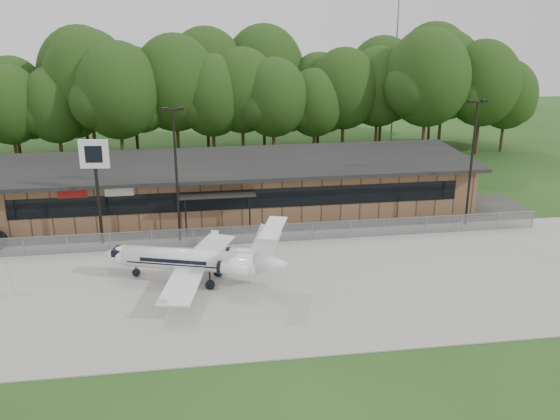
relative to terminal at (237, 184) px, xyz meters
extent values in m
plane|color=#234318|center=(0.00, -23.94, -2.18)|extent=(160.00, 160.00, 0.00)
cube|color=#9E9B93|center=(0.00, -15.94, -2.14)|extent=(64.00, 18.00, 0.08)
cube|color=#383835|center=(0.00, -4.44, -2.15)|extent=(50.00, 9.00, 0.06)
cube|color=brown|center=(0.00, 0.06, -0.18)|extent=(40.00, 10.00, 4.00)
cube|color=black|center=(0.00, -4.96, 0.12)|extent=(36.00, 0.08, 1.60)
cube|color=black|center=(0.00, -0.44, 1.97)|extent=(41.00, 11.50, 0.30)
cube|color=black|center=(-2.00, -5.54, 0.82)|extent=(6.00, 1.60, 0.20)
cube|color=maroon|center=(-13.00, -4.99, 1.22)|extent=(2.20, 0.06, 0.70)
cube|color=silver|center=(-9.50, -4.99, 1.22)|extent=(2.20, 0.06, 0.70)
cube|color=gray|center=(0.00, -8.94, -1.43)|extent=(46.00, 0.03, 1.50)
cube|color=gray|center=(0.00, -8.94, -0.68)|extent=(46.00, 0.04, 0.04)
cylinder|color=gray|center=(22.00, 24.06, 10.32)|extent=(0.20, 0.20, 25.00)
cylinder|color=black|center=(-5.00, -7.44, 2.82)|extent=(0.18, 0.18, 10.00)
cube|color=black|center=(-5.00, -7.44, 7.87)|extent=(1.20, 0.12, 0.12)
cube|color=black|center=(-5.55, -7.44, 7.94)|extent=(0.45, 0.30, 0.22)
cube|color=black|center=(-4.45, -7.44, 7.94)|extent=(0.45, 0.30, 0.22)
cylinder|color=black|center=(18.00, -7.44, 2.82)|extent=(0.18, 0.18, 10.00)
cube|color=black|center=(18.00, -7.44, 7.87)|extent=(1.20, 0.12, 0.12)
cube|color=black|center=(17.45, -7.44, 7.94)|extent=(0.45, 0.30, 0.22)
cube|color=black|center=(18.55, -7.44, 7.94)|extent=(0.45, 0.30, 0.22)
cylinder|color=white|center=(-4.30, -14.85, -0.67)|extent=(8.87, 4.10, 1.42)
cone|color=white|center=(-9.36, -13.20, -0.67)|extent=(2.13, 1.90, 1.42)
cone|color=white|center=(0.84, -16.53, -0.54)|extent=(2.30, 1.95, 1.42)
cube|color=white|center=(-4.79, -17.77, -1.07)|extent=(3.51, 5.66, 0.11)
cube|color=white|center=(-2.97, -12.21, -1.07)|extent=(3.51, 5.66, 0.11)
cylinder|color=white|center=(-1.61, -16.90, -0.54)|extent=(2.10, 1.36, 0.80)
cylinder|color=white|center=(-0.92, -14.79, -0.54)|extent=(2.10, 1.36, 0.80)
cube|color=white|center=(0.42, -16.39, 0.75)|extent=(2.11, 0.79, 2.67)
cube|color=white|center=(0.93, -16.56, 1.86)|extent=(2.36, 4.24, 0.09)
cube|color=black|center=(-8.77, -13.39, -0.42)|extent=(1.17, 1.29, 0.44)
cube|color=black|center=(-2.78, -15.35, -1.87)|extent=(1.34, 2.24, 0.62)
cylinder|color=black|center=(-7.84, -13.70, -1.87)|extent=(0.67, 0.67, 0.20)
cylinder|color=black|center=(-10.78, -7.14, 1.64)|extent=(0.25, 0.25, 7.63)
cube|color=silver|center=(-10.78, -7.14, 4.78)|extent=(2.11, 0.47, 2.10)
cube|color=black|center=(-10.79, -7.26, 4.78)|extent=(1.24, 0.18, 1.24)
camera|label=1|loc=(-4.01, -52.35, 15.50)|focal=40.00mm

